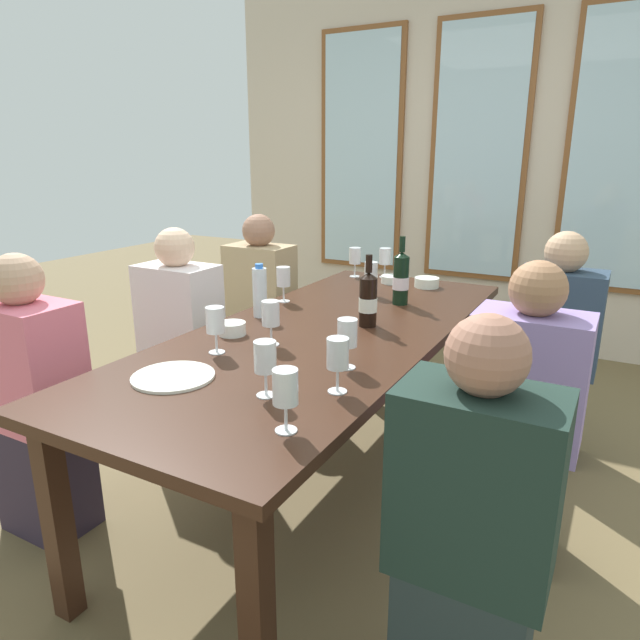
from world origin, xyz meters
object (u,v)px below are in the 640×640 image
object	(u,v)px
tasting_bowl_0	(232,329)
wine_glass_2	(283,278)
wine_glass_6	(215,321)
wine_glass_9	(355,256)
white_plate_0	(173,377)
wine_glass_0	(271,316)
dining_table	(324,345)
wine_bottle_0	(401,278)
wine_bottle_1	(368,299)
water_bottle	(260,292)
wine_glass_7	(371,272)
seated_person_0	(261,312)
wine_glass_1	(385,258)
wine_glass_3	(338,355)
seated_person_4	(182,345)
seated_person_5	(523,423)
wine_glass_8	(285,390)
tasting_bowl_2	(392,279)
tasting_bowl_1	(427,282)
seated_person_2	(36,406)
wine_glass_5	(265,358)
seated_person_3	(470,542)
wine_glass_4	(347,334)
seated_person_1	(554,354)

from	to	relation	value
tasting_bowl_0	wine_glass_2	xyz separation A→B (m)	(-0.10, 0.55, 0.09)
wine_glass_6	wine_glass_9	xyz separation A→B (m)	(-0.13, 1.45, 0.00)
white_plate_0	wine_glass_0	xyz separation A→B (m)	(0.10, 0.43, 0.11)
dining_table	wine_bottle_0	size ratio (longest dim) A/B	6.95
wine_bottle_1	water_bottle	size ratio (longest dim) A/B	1.27
wine_glass_7	seated_person_0	xyz separation A→B (m)	(-0.75, 0.09, -0.34)
seated_person_0	wine_glass_1	bearing A→B (deg)	28.41
wine_glass_2	wine_glass_3	distance (m)	1.13
seated_person_4	seated_person_5	size ratio (longest dim) A/B	1.00
seated_person_5	wine_glass_6	bearing A→B (deg)	-158.62
wine_glass_8	tasting_bowl_2	bearing A→B (deg)	103.03
dining_table	tasting_bowl_1	bearing A→B (deg)	82.42
seated_person_2	wine_glass_6	bearing A→B (deg)	28.66
wine_glass_5	wine_glass_6	bearing A→B (deg)	148.21
tasting_bowl_0	tasting_bowl_2	world-z (taller)	tasting_bowl_0
wine_glass_8	seated_person_3	distance (m)	0.59
wine_bottle_0	wine_glass_3	bearing A→B (deg)	-78.93
wine_glass_2	wine_glass_5	bearing A→B (deg)	-60.42
seated_person_3	water_bottle	bearing A→B (deg)	145.55
white_plate_0	wine_glass_7	distance (m)	1.35
wine_glass_4	wine_glass_7	size ratio (longest dim) A/B	1.00
wine_glass_9	seated_person_3	size ratio (longest dim) A/B	0.16
tasting_bowl_0	wine_glass_8	world-z (taller)	wine_glass_8
wine_glass_5	seated_person_3	world-z (taller)	seated_person_3
wine_bottle_0	tasting_bowl_1	bearing A→B (deg)	90.24
wine_glass_4	seated_person_4	bearing A→B (deg)	161.05
white_plate_0	seated_person_3	xyz separation A→B (m)	(1.00, -0.06, -0.22)
wine_glass_5	wine_glass_8	world-z (taller)	same
wine_glass_9	seated_person_4	xyz separation A→B (m)	(-0.49, -0.98, -0.34)
wine_glass_4	wine_glass_9	size ratio (longest dim) A/B	1.00
white_plate_0	seated_person_4	size ratio (longest dim) A/B	0.24
water_bottle	seated_person_0	world-z (taller)	seated_person_0
wine_glass_9	tasting_bowl_1	bearing A→B (deg)	-6.97
tasting_bowl_1	wine_glass_6	bearing A→B (deg)	-103.56
wine_glass_4	seated_person_4	world-z (taller)	seated_person_4
seated_person_2	seated_person_5	size ratio (longest dim) A/B	1.00
dining_table	seated_person_3	bearing A→B (deg)	-43.06
seated_person_1	wine_glass_6	bearing A→B (deg)	-130.11
wine_glass_1	wine_glass_3	bearing A→B (deg)	-72.36
wine_bottle_1	seated_person_1	size ratio (longest dim) A/B	0.28
tasting_bowl_2	wine_glass_4	xyz separation A→B (m)	(0.35, -1.31, 0.10)
tasting_bowl_0	seated_person_0	distance (m)	1.13
wine_glass_5	wine_glass_2	bearing A→B (deg)	119.58
wine_glass_4	wine_glass_5	size ratio (longest dim) A/B	1.00
tasting_bowl_1	seated_person_4	bearing A→B (deg)	-135.84
tasting_bowl_2	seated_person_5	distance (m)	1.36
seated_person_3	wine_glass_4	bearing A→B (deg)	142.68
wine_glass_3	tasting_bowl_1	bearing A→B (deg)	98.16
tasting_bowl_0	seated_person_0	xyz separation A→B (m)	(-0.53, 0.97, -0.24)
wine_glass_1	seated_person_0	size ratio (longest dim) A/B	0.16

